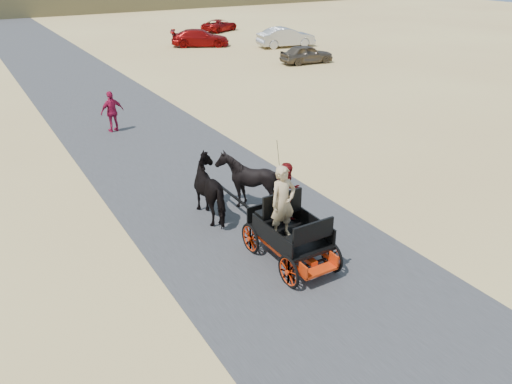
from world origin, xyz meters
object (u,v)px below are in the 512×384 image
car_a (307,54)px  car_c (200,38)px  pedestrian (112,112)px  car_d (220,25)px  car_b (286,37)px  horse_right (247,181)px  carriage (290,247)px  horse_left (214,189)px

car_a → car_c: size_ratio=0.79×
pedestrian → car_d: bearing=-135.2°
pedestrian → car_b: bearing=-152.1°
horse_right → car_c: 28.68m
pedestrian → car_c: size_ratio=0.37×
carriage → car_b: car_b is taller
horse_right → car_c: size_ratio=0.37×
carriage → car_a: car_a is taller
car_a → carriage: bearing=149.3°
pedestrian → car_c: bearing=-134.4°
horse_right → pedestrian: (-1.34, 8.96, 0.01)m
car_b → car_d: (-0.48, 10.65, -0.20)m
car_a → car_b: 6.70m
carriage → car_a: size_ratio=0.66×
car_a → car_b: bearing=-15.5°
car_d → car_c: bearing=115.7°
car_c → pedestrian: bearing=170.9°
car_c → car_b: bearing=-97.2°
horse_left → car_d: size_ratio=0.50×
car_b → carriage: bearing=155.3°
horse_right → car_b: size_ratio=0.37×
car_a → car_d: size_ratio=0.91×
horse_left → car_a: horse_left is taller
horse_right → car_c: (10.98, 26.50, -0.18)m
horse_left → car_a: size_ratio=0.55×
carriage → horse_left: size_ratio=1.20×
car_a → car_c: 10.52m
carriage → car_a: bearing=52.8°
car_b → car_d: bearing=11.8°
horse_left → horse_right: size_ratio=1.18×
pedestrian → car_d: (17.63, 24.40, -0.30)m
car_b → car_c: size_ratio=1.00×
carriage → horse_left: 3.09m
horse_left → car_a: 22.55m
horse_right → pedestrian: pedestrian is taller
carriage → horse_right: bearing=79.6°
car_c → carriage: bearing=-175.4°
horse_right → pedestrian: bearing=-81.5°
car_b → car_a: bearing=167.2°
horse_left → car_c: 29.12m
carriage → horse_left: bearing=100.4°
carriage → pedestrian: pedestrian is taller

